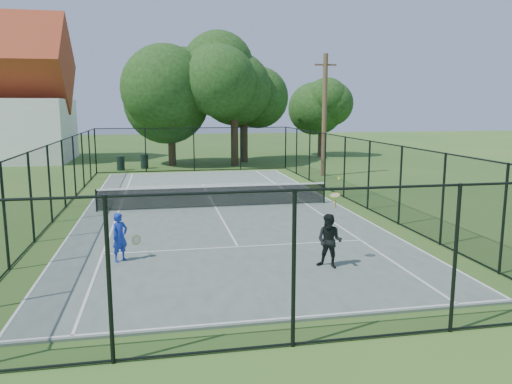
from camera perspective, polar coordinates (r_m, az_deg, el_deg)
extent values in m
plane|color=#336221|center=(22.00, -4.67, -1.88)|extent=(120.00, 120.00, 0.00)
cube|color=#58675E|center=(22.00, -4.67, -1.80)|extent=(11.00, 24.00, 0.06)
cylinder|color=black|center=(21.94, -17.78, -0.93)|extent=(0.08, 0.08, 0.95)
cylinder|color=black|center=(22.98, 7.80, -0.08)|extent=(0.08, 0.08, 0.95)
cube|color=black|center=(21.90, -4.69, -0.51)|extent=(10.00, 0.03, 0.88)
cube|color=white|center=(21.83, -4.71, 0.64)|extent=(10.00, 0.05, 0.06)
cylinder|color=#332114|center=(38.30, -9.60, 5.70)|extent=(0.56, 0.56, 3.58)
sphere|color=black|center=(38.22, -9.75, 10.80)|extent=(6.46, 6.46, 6.46)
cylinder|color=#332114|center=(37.51, -2.46, 6.02)|extent=(0.56, 0.56, 3.94)
sphere|color=black|center=(37.45, -2.51, 11.72)|extent=(7.06, 7.06, 7.06)
cylinder|color=#332114|center=(39.99, -1.35, 5.99)|extent=(0.56, 0.56, 3.55)
sphere|color=black|center=(39.90, -1.37, 10.56)|extent=(5.64, 5.64, 5.64)
cylinder|color=#332114|center=(44.66, 7.45, 5.78)|extent=(0.56, 0.56, 2.73)
sphere|color=black|center=(44.56, 7.53, 9.07)|extent=(4.77, 4.77, 4.77)
cylinder|color=black|center=(36.10, -15.21, 3.14)|extent=(0.54, 0.54, 0.93)
cylinder|color=black|center=(36.05, -15.24, 3.91)|extent=(0.58, 0.58, 0.05)
cylinder|color=black|center=(36.73, -12.63, 3.39)|extent=(0.54, 0.54, 0.97)
cylinder|color=black|center=(36.68, -12.66, 4.18)|extent=(0.58, 0.58, 0.05)
cylinder|color=#4C3823|center=(32.13, 7.82, 8.62)|extent=(0.30, 0.30, 7.65)
cube|color=#4C3823|center=(32.22, 7.95, 14.20)|extent=(1.40, 0.10, 0.10)
imported|color=#152FBA|center=(14.77, -15.30, -4.99)|extent=(0.61, 0.59, 1.40)
torus|color=gold|center=(14.92, -13.51, -5.37)|extent=(0.27, 0.18, 0.29)
cylinder|color=silver|center=(14.92, -13.51, -5.37)|extent=(0.23, 0.15, 0.25)
imported|color=black|center=(13.83, 8.40, -5.56)|extent=(0.92, 0.89, 1.49)
torus|color=gold|center=(13.97, 9.02, -0.36)|extent=(0.30, 0.28, 0.14)
cylinder|color=silver|center=(13.97, 9.02, -0.36)|extent=(0.26, 0.24, 0.11)
sphere|color=#CCE526|center=(14.03, 9.47, 1.52)|extent=(0.07, 0.07, 0.07)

